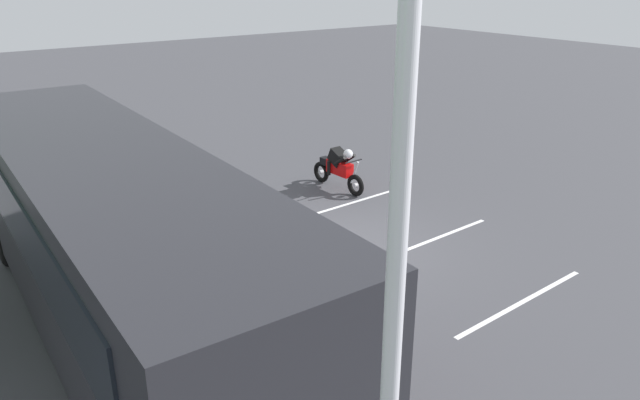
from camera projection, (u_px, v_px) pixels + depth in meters
ground_plane at (346, 248)px, 13.15m from camera, size 80.00×80.00×0.00m
tour_bus at (112, 246)px, 9.47m from camera, size 11.07×2.81×3.25m
spectator_far_left at (298, 273)px, 9.92m from camera, size 0.57×0.38×1.73m
spectator_left at (269, 251)px, 10.79m from camera, size 0.58×0.35×1.65m
spectator_centre at (224, 225)px, 11.73m from camera, size 0.58×0.33×1.76m
parked_motorcycle_silver at (293, 332)px, 9.28m from camera, size 2.03×0.69×0.99m
stunt_motorcycle at (338, 168)px, 16.44m from camera, size 2.05×0.58×1.23m
bay_line_a at (522, 302)px, 11.02m from camera, size 0.23×3.74×0.01m
bay_line_b at (412, 248)px, 13.17m from camera, size 0.27×4.93×0.01m
bay_line_c at (334, 208)px, 15.31m from camera, size 0.27×4.72×0.01m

